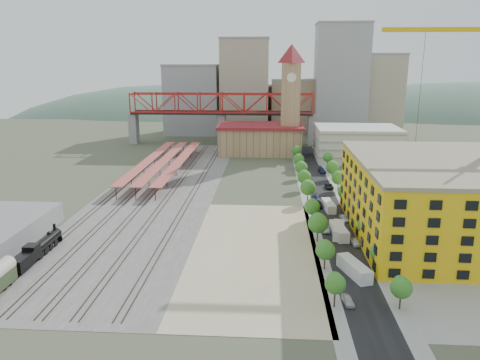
# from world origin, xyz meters

# --- Properties ---
(ground) EXTENTS (400.00, 400.00, 0.00)m
(ground) POSITION_xyz_m (0.00, 0.00, 0.00)
(ground) COLOR #474C38
(ground) RESTS_ON ground
(ballast_strip) EXTENTS (36.00, 165.00, 0.06)m
(ballast_strip) POSITION_xyz_m (-36.00, 17.50, 0.03)
(ballast_strip) COLOR #605E59
(ballast_strip) RESTS_ON ground
(dirt_lot) EXTENTS (28.00, 67.00, 0.06)m
(dirt_lot) POSITION_xyz_m (-4.00, -31.50, 0.03)
(dirt_lot) COLOR tan
(dirt_lot) RESTS_ON ground
(street_asphalt) EXTENTS (12.00, 170.00, 0.06)m
(street_asphalt) POSITION_xyz_m (16.00, 15.00, 0.03)
(street_asphalt) COLOR black
(street_asphalt) RESTS_ON ground
(sidewalk_west) EXTENTS (3.00, 170.00, 0.04)m
(sidewalk_west) POSITION_xyz_m (10.50, 15.00, 0.02)
(sidewalk_west) COLOR gray
(sidewalk_west) RESTS_ON ground
(sidewalk_east) EXTENTS (3.00, 170.00, 0.04)m
(sidewalk_east) POSITION_xyz_m (21.50, 15.00, 0.02)
(sidewalk_east) COLOR gray
(sidewalk_east) RESTS_ON ground
(construction_pad) EXTENTS (50.00, 90.00, 0.06)m
(construction_pad) POSITION_xyz_m (45.00, -20.00, 0.03)
(construction_pad) COLOR gray
(construction_pad) RESTS_ON ground
(rail_tracks) EXTENTS (26.56, 160.00, 0.18)m
(rail_tracks) POSITION_xyz_m (-37.80, 17.50, 0.15)
(rail_tracks) COLOR #382B23
(rail_tracks) RESTS_ON ground
(platform_canopies) EXTENTS (16.00, 80.00, 4.12)m
(platform_canopies) POSITION_xyz_m (-41.00, 45.00, 3.99)
(platform_canopies) COLOR #C14A4A
(platform_canopies) RESTS_ON ground
(station_hall) EXTENTS (38.00, 24.00, 13.10)m
(station_hall) POSITION_xyz_m (-5.00, 82.00, 6.67)
(station_hall) COLOR tan
(station_hall) RESTS_ON ground
(clock_tower) EXTENTS (12.00, 12.00, 52.00)m
(clock_tower) POSITION_xyz_m (8.00, 79.99, 28.70)
(clock_tower) COLOR tan
(clock_tower) RESTS_ON ground
(parking_garage) EXTENTS (34.00, 26.00, 14.00)m
(parking_garage) POSITION_xyz_m (36.00, 70.00, 7.00)
(parking_garage) COLOR silver
(parking_garage) RESTS_ON ground
(truss_bridge) EXTENTS (94.00, 9.60, 25.60)m
(truss_bridge) POSITION_xyz_m (-25.00, 105.00, 18.86)
(truss_bridge) COLOR gray
(truss_bridge) RESTS_ON ground
(construction_building) EXTENTS (44.60, 50.60, 18.80)m
(construction_building) POSITION_xyz_m (42.00, -20.00, 9.41)
(construction_building) COLOR yellow
(construction_building) RESTS_ON ground
(street_trees) EXTENTS (15.40, 124.40, 8.00)m
(street_trees) POSITION_xyz_m (16.00, 5.00, 0.00)
(street_trees) COLOR #2E6E21
(street_trees) RESTS_ON ground
(skyline) EXTENTS (133.00, 46.00, 60.00)m
(skyline) POSITION_xyz_m (7.47, 142.31, 22.81)
(skyline) COLOR #9EA0A3
(skyline) RESTS_ON ground
(distant_hills) EXTENTS (647.00, 264.00, 227.00)m
(distant_hills) POSITION_xyz_m (45.28, 260.00, -79.54)
(distant_hills) COLOR #4C6B59
(distant_hills) RESTS_ON ground
(locomotive) EXTENTS (2.64, 20.33, 5.08)m
(locomotive) POSITION_xyz_m (-50.00, -37.51, 1.90)
(locomotive) COLOR black
(locomotive) RESTS_ON ground
(site_trailer_a) EXTENTS (5.75, 10.30, 2.73)m
(site_trailer_a) POSITION_xyz_m (16.00, -42.29, 1.37)
(site_trailer_a) COLOR silver
(site_trailer_a) RESTS_ON ground
(site_trailer_b) EXTENTS (4.04, 9.78, 2.60)m
(site_trailer_b) POSITION_xyz_m (16.00, -20.68, 1.30)
(site_trailer_b) COLOR silver
(site_trailer_b) RESTS_ON ground
(site_trailer_c) EXTENTS (3.68, 10.00, 2.67)m
(site_trailer_c) POSITION_xyz_m (16.00, -21.40, 1.34)
(site_trailer_c) COLOR silver
(site_trailer_c) RESTS_ON ground
(site_trailer_d) EXTENTS (3.28, 9.09, 2.43)m
(site_trailer_d) POSITION_xyz_m (16.00, -0.74, 1.22)
(site_trailer_d) COLOR silver
(site_trailer_d) RESTS_ON ground
(car_0) EXTENTS (2.17, 4.20, 1.37)m
(car_0) POSITION_xyz_m (13.00, -53.82, 0.68)
(car_0) COLOR beige
(car_0) RESTS_ON ground
(car_1) EXTENTS (2.08, 4.97, 1.60)m
(car_1) POSITION_xyz_m (13.00, -18.15, 0.80)
(car_1) COLOR gray
(car_1) RESTS_ON ground
(car_2) EXTENTS (2.59, 5.59, 1.55)m
(car_2) POSITION_xyz_m (13.00, 1.47, 0.78)
(car_2) COLOR black
(car_2) RESTS_ON ground
(car_3) EXTENTS (2.50, 5.53, 1.57)m
(car_3) POSITION_xyz_m (13.00, 8.04, 0.79)
(car_3) COLOR navy
(car_3) RESTS_ON ground
(car_4) EXTENTS (2.06, 4.30, 1.42)m
(car_4) POSITION_xyz_m (19.00, -26.74, 0.71)
(car_4) COLOR silver
(car_4) RESTS_ON ground
(car_5) EXTENTS (2.08, 4.46, 1.41)m
(car_5) POSITION_xyz_m (19.00, -9.81, 0.71)
(car_5) COLOR #96969B
(car_5) RESTS_ON ground
(car_6) EXTENTS (2.59, 5.28, 1.44)m
(car_6) POSITION_xyz_m (19.00, 22.41, 0.72)
(car_6) COLOR black
(car_6) RESTS_ON ground
(car_7) EXTENTS (2.90, 5.72, 1.59)m
(car_7) POSITION_xyz_m (19.00, 44.57, 0.80)
(car_7) COLOR #1A214E
(car_7) RESTS_ON ground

